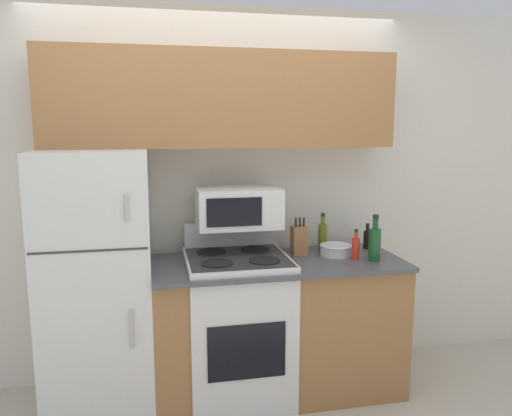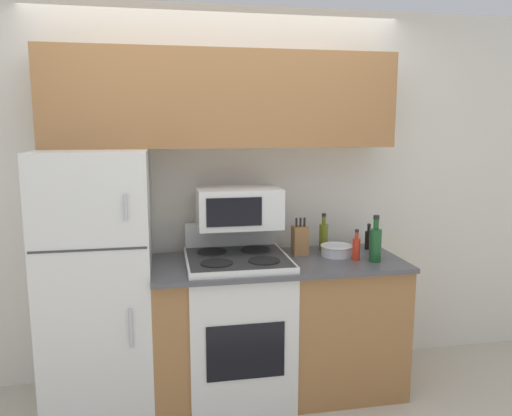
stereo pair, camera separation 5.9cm
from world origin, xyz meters
The scene contains 12 objects.
wall_back centered at (0.00, 0.74, 1.27)m, with size 8.00×0.05×2.55m.
lower_cabinets centered at (0.32, 0.32, 0.45)m, with size 1.60×0.68×0.90m.
refrigerator centered at (-0.80, 0.35, 0.81)m, with size 0.64×0.73×1.62m.
upper_cabinets centered at (0.00, 0.54, 1.92)m, with size 2.24×0.33×0.61m.
stove centered at (0.05, 0.31, 0.49)m, with size 0.64×0.66×1.10m.
microwave centered at (0.08, 0.44, 1.24)m, with size 0.54×0.36×0.25m.
knife_block centered at (0.49, 0.43, 1.00)m, with size 0.10×0.10×0.25m.
bowl centered at (0.72, 0.35, 0.94)m, with size 0.21×0.21×0.07m.
bottle_olive_oil centered at (0.69, 0.51, 1.00)m, with size 0.06×0.06×0.26m.
bottle_wine_green centered at (0.92, 0.17, 1.02)m, with size 0.08×0.08×0.30m.
bottle_hot_sauce centered at (0.81, 0.23, 0.98)m, with size 0.05×0.05×0.20m.
bottle_soy_sauce centered at (1.01, 0.48, 0.97)m, with size 0.05×0.05×0.18m.
Camera 1 is at (-0.46, -2.71, 1.76)m, focal length 35.00 mm.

